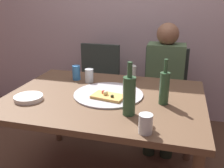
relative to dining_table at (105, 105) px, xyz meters
name	(u,v)px	position (x,y,z in m)	size (l,w,h in m)	color
back_wall	(139,5)	(0.00, 1.36, 0.64)	(6.00, 0.10, 2.60)	#B29EA3
dining_table	(105,105)	(0.00, 0.00, 0.00)	(1.39, 1.03, 0.73)	brown
pizza_tray	(108,94)	(0.02, 0.02, 0.08)	(0.50, 0.50, 0.01)	#ADADB2
pizza_slice_last	(108,96)	(0.04, -0.05, 0.10)	(0.24, 0.17, 0.05)	tan
wine_bottle	(129,95)	(0.23, -0.24, 0.20)	(0.08, 0.08, 0.33)	#2D5133
beer_bottle	(164,87)	(0.41, -0.03, 0.19)	(0.06, 0.06, 0.30)	#2D5133
tumbler_near	(89,76)	(-0.21, 0.25, 0.13)	(0.07, 0.07, 0.11)	silver
tumbler_far	(131,73)	(0.11, 0.42, 0.13)	(0.08, 0.08, 0.12)	#B7C6BC
wine_glass	(146,124)	(0.35, -0.44, 0.13)	(0.07, 0.07, 0.11)	silver
soda_can	(76,73)	(-0.34, 0.29, 0.14)	(0.07, 0.07, 0.12)	#337AC1
plate_stack	(29,98)	(-0.48, -0.21, 0.09)	(0.20, 0.20, 0.03)	white
chair_left	(97,81)	(-0.36, 0.92, -0.15)	(0.44, 0.44, 0.90)	#2D3833
chair_right	(164,87)	(0.37, 0.92, -0.15)	(0.44, 0.44, 0.90)	#2D3833
guest_in_sweater	(164,80)	(0.37, 0.76, -0.02)	(0.36, 0.56, 1.17)	#4C6B47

